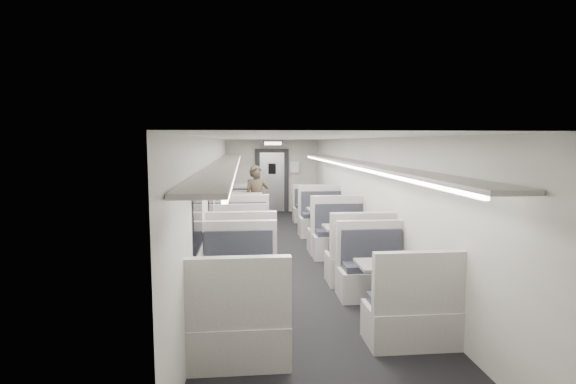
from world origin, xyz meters
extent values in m
cube|color=black|center=(0.00, 0.00, -0.06)|extent=(3.00, 12.00, 0.12)
cube|color=white|center=(0.00, 0.00, 2.46)|extent=(3.00, 12.00, 0.12)
cube|color=beige|center=(0.00, 6.06, 1.20)|extent=(3.00, 0.12, 2.40)
cube|color=beige|center=(0.00, -6.06, 1.20)|extent=(3.00, 0.12, 2.40)
cube|color=beige|center=(-1.56, 0.00, 1.20)|extent=(0.12, 12.00, 2.40)
cube|color=beige|center=(1.56, 0.00, 1.20)|extent=(0.12, 12.00, 2.40)
cube|color=#BBB6B0|center=(-1.00, 2.95, 0.21)|extent=(0.99, 0.55, 0.42)
cube|color=#20212B|center=(-1.00, 2.98, 0.47)|extent=(0.87, 0.44, 0.09)
cube|color=#BBB6B0|center=(-1.00, 2.75, 0.74)|extent=(0.99, 0.11, 0.65)
cube|color=#BBB6B0|center=(-1.00, 4.40, 0.21)|extent=(0.99, 0.55, 0.42)
cube|color=#20212B|center=(-1.00, 4.37, 0.47)|extent=(0.87, 0.44, 0.09)
cube|color=#BBB6B0|center=(-1.00, 4.60, 0.74)|extent=(0.99, 0.11, 0.65)
cylinder|color=#B2B2B4|center=(-1.00, 3.67, 0.32)|extent=(0.09, 0.09, 0.64)
cylinder|color=#B2B2B4|center=(-1.00, 3.67, 0.01)|extent=(0.34, 0.34, 0.03)
cube|color=slate|center=(-1.00, 3.67, 0.68)|extent=(0.82, 0.56, 0.04)
cube|color=#BBB6B0|center=(-1.00, 0.15, 0.22)|extent=(1.03, 0.57, 0.44)
cube|color=#20212B|center=(-1.00, 0.18, 0.48)|extent=(0.91, 0.45, 0.10)
cube|color=#BBB6B0|center=(-1.00, -0.06, 0.77)|extent=(1.03, 0.12, 0.68)
cube|color=#BBB6B0|center=(-1.00, 1.66, 0.22)|extent=(1.03, 0.57, 0.44)
cube|color=#20212B|center=(-1.00, 1.63, 0.48)|extent=(0.91, 0.45, 0.10)
cube|color=#BBB6B0|center=(-1.00, 1.87, 0.77)|extent=(1.03, 0.12, 0.68)
cylinder|color=#B2B2B4|center=(-1.00, 0.90, 0.33)|extent=(0.10, 0.10, 0.67)
cylinder|color=#B2B2B4|center=(-1.00, 0.90, 0.01)|extent=(0.35, 0.35, 0.03)
cube|color=slate|center=(-1.00, 0.90, 0.71)|extent=(0.85, 0.58, 0.04)
cube|color=#BBB6B0|center=(-1.00, -1.78, 0.25)|extent=(1.16, 0.65, 0.49)
cube|color=#20212B|center=(-1.00, -1.75, 0.55)|extent=(1.03, 0.52, 0.11)
cube|color=#BBB6B0|center=(-1.00, -2.02, 0.88)|extent=(1.16, 0.13, 0.77)
cube|color=#BBB6B0|center=(-1.00, -0.07, 0.25)|extent=(1.16, 0.65, 0.49)
cube|color=#20212B|center=(-1.00, -0.10, 0.55)|extent=(1.03, 0.52, 0.11)
cube|color=#BBB6B0|center=(-1.00, 0.17, 0.88)|extent=(1.16, 0.13, 0.77)
cylinder|color=#B2B2B4|center=(-1.00, -0.92, 0.38)|extent=(0.11, 0.11, 0.76)
cylinder|color=#B2B2B4|center=(-1.00, -0.92, 0.02)|extent=(0.40, 0.40, 0.03)
cube|color=slate|center=(-1.00, -0.92, 0.80)|extent=(0.97, 0.66, 0.04)
cube|color=#BBB6B0|center=(-1.00, -4.27, 0.23)|extent=(1.10, 0.61, 0.47)
cube|color=#20212B|center=(-1.00, -4.24, 0.52)|extent=(0.98, 0.49, 0.10)
cube|color=#BBB6B0|center=(-1.00, -4.49, 0.83)|extent=(1.10, 0.12, 0.73)
cube|color=#BBB6B0|center=(-1.00, -2.64, 0.23)|extent=(1.10, 0.61, 0.47)
cube|color=#20212B|center=(-1.00, -2.67, 0.52)|extent=(0.98, 0.49, 0.10)
cube|color=#BBB6B0|center=(-1.00, -2.42, 0.83)|extent=(1.10, 0.12, 0.73)
cylinder|color=#B2B2B4|center=(-1.00, -3.46, 0.36)|extent=(0.10, 0.10, 0.72)
cylinder|color=#B2B2B4|center=(-1.00, -3.46, 0.02)|extent=(0.37, 0.37, 0.03)
cube|color=slate|center=(-1.00, -3.46, 0.76)|extent=(0.92, 0.62, 0.04)
cube|color=#BBB6B0|center=(1.00, 2.59, 0.21)|extent=(0.99, 0.55, 0.42)
cube|color=#20212B|center=(1.00, 2.62, 0.47)|extent=(0.88, 0.44, 0.09)
cube|color=#BBB6B0|center=(1.00, 2.39, 0.75)|extent=(0.99, 0.11, 0.65)
cube|color=#BBB6B0|center=(1.00, 4.05, 0.21)|extent=(0.99, 0.55, 0.42)
cube|color=#20212B|center=(1.00, 4.02, 0.47)|extent=(0.88, 0.44, 0.09)
cube|color=#BBB6B0|center=(1.00, 4.25, 0.75)|extent=(0.99, 0.11, 0.65)
cylinder|color=#B2B2B4|center=(1.00, 3.32, 0.32)|extent=(0.09, 0.09, 0.65)
cylinder|color=#B2B2B4|center=(1.00, 3.32, 0.01)|extent=(0.34, 0.34, 0.03)
cube|color=slate|center=(1.00, 3.32, 0.68)|extent=(0.82, 0.56, 0.04)
cube|color=#BBB6B0|center=(1.00, 0.33, 0.24)|extent=(1.14, 0.64, 0.48)
cube|color=#20212B|center=(1.00, 0.36, 0.54)|extent=(1.01, 0.51, 0.11)
cube|color=#BBB6B0|center=(1.00, 0.10, 0.86)|extent=(1.14, 0.13, 0.75)
cube|color=#BBB6B0|center=(1.00, 2.01, 0.24)|extent=(1.14, 0.64, 0.48)
cube|color=#20212B|center=(1.00, 1.98, 0.54)|extent=(1.01, 0.51, 0.11)
cube|color=#BBB6B0|center=(1.00, 2.24, 0.86)|extent=(1.14, 0.13, 0.75)
cylinder|color=#B2B2B4|center=(1.00, 1.17, 0.37)|extent=(0.11, 0.11, 0.74)
cylinder|color=#B2B2B4|center=(1.00, 1.17, 0.02)|extent=(0.39, 0.39, 0.03)
cube|color=slate|center=(1.00, 1.17, 0.79)|extent=(0.95, 0.65, 0.04)
cube|color=#BBB6B0|center=(1.00, -1.72, 0.24)|extent=(1.12, 0.62, 0.47)
cube|color=#20212B|center=(1.00, -1.69, 0.53)|extent=(0.99, 0.49, 0.11)
cube|color=#BBB6B0|center=(1.00, -1.95, 0.84)|extent=(1.12, 0.13, 0.74)
cube|color=#BBB6B0|center=(1.00, -0.08, 0.24)|extent=(1.12, 0.62, 0.47)
cube|color=#20212B|center=(1.00, -0.11, 0.53)|extent=(0.99, 0.49, 0.11)
cube|color=#BBB6B0|center=(1.00, 0.15, 0.84)|extent=(1.12, 0.13, 0.74)
cylinder|color=#B2B2B4|center=(1.00, -0.90, 0.36)|extent=(0.11, 0.11, 0.73)
cylinder|color=#B2B2B4|center=(1.00, -0.90, 0.02)|extent=(0.38, 0.38, 0.03)
cube|color=slate|center=(1.00, -0.90, 0.77)|extent=(0.93, 0.63, 0.04)
cube|color=#BBB6B0|center=(1.00, -4.01, 0.22)|extent=(1.05, 0.58, 0.44)
cube|color=#20212B|center=(1.00, -3.98, 0.49)|extent=(0.93, 0.46, 0.10)
cube|color=#BBB6B0|center=(1.00, -4.22, 0.79)|extent=(1.05, 0.12, 0.69)
cube|color=#BBB6B0|center=(1.00, -2.47, 0.22)|extent=(1.05, 0.58, 0.44)
cube|color=#20212B|center=(1.00, -2.50, 0.49)|extent=(0.93, 0.46, 0.10)
cube|color=#BBB6B0|center=(1.00, -2.26, 0.79)|extent=(1.05, 0.12, 0.69)
cylinder|color=#B2B2B4|center=(1.00, -3.24, 0.34)|extent=(0.10, 0.10, 0.68)
cylinder|color=#B2B2B4|center=(1.00, -3.24, 0.01)|extent=(0.36, 0.36, 0.03)
cube|color=slate|center=(1.00, -3.24, 0.72)|extent=(0.87, 0.59, 0.04)
imported|color=black|center=(-0.61, 2.34, 0.88)|extent=(0.70, 0.52, 1.75)
cube|color=black|center=(-1.49, 3.40, 1.35)|extent=(0.02, 1.18, 0.84)
cube|color=black|center=(-1.49, 1.20, 1.35)|extent=(0.02, 1.18, 0.84)
cube|color=black|center=(-1.49, -1.00, 1.35)|extent=(0.02, 1.18, 0.84)
cube|color=black|center=(-1.49, -3.20, 1.35)|extent=(0.02, 1.18, 0.84)
cube|color=#BBB6B0|center=(-1.26, -0.30, 1.92)|extent=(0.46, 10.40, 0.05)
cube|color=white|center=(-1.06, -0.30, 1.87)|extent=(0.05, 10.20, 0.04)
cube|color=#BBB6B0|center=(1.26, -0.30, 1.92)|extent=(0.46, 10.40, 0.05)
cube|color=white|center=(1.06, -0.30, 1.87)|extent=(0.05, 10.20, 0.04)
cube|color=black|center=(0.00, 5.94, 1.05)|extent=(1.10, 0.10, 2.10)
cube|color=#B2B2B4|center=(0.00, 5.91, 1.00)|extent=(0.80, 0.05, 1.95)
cube|color=black|center=(0.00, 5.87, 1.45)|extent=(0.25, 0.02, 0.35)
cube|color=black|center=(0.00, 5.45, 2.28)|extent=(0.62, 0.10, 0.16)
cube|color=white|center=(0.00, 5.39, 2.28)|extent=(0.54, 0.02, 0.10)
cube|color=white|center=(0.75, 5.92, 1.50)|extent=(0.32, 0.02, 0.40)
camera|label=1|loc=(-0.90, -8.85, 2.33)|focal=28.00mm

